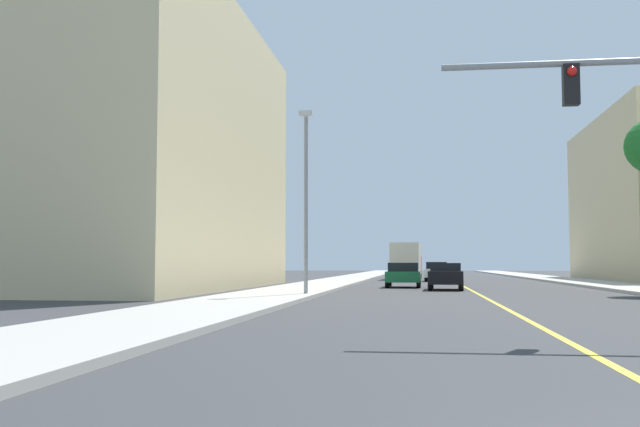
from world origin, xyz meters
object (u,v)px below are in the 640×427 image
object	(u,v)px
car_black	(446,276)
delivery_truck	(406,260)
car_green	(403,275)
street_lamp	(306,191)
car_white	(437,271)

from	to	relation	value
car_black	delivery_truck	world-z (taller)	delivery_truck
car_green	street_lamp	bearing A→B (deg)	-105.38
car_white	car_black	world-z (taller)	car_white
car_white	delivery_truck	xyz separation A→B (m)	(-2.46, 7.14, 0.89)
delivery_truck	car_white	bearing A→B (deg)	-69.30
car_white	car_black	size ratio (longest dim) A/B	1.02
street_lamp	delivery_truck	bearing A→B (deg)	84.36
delivery_truck	car_green	bearing A→B (deg)	-87.67
street_lamp	car_white	distance (m)	28.38
street_lamp	car_green	size ratio (longest dim) A/B	1.94
car_black	car_white	bearing A→B (deg)	92.31
car_black	delivery_truck	size ratio (longest dim) A/B	0.46
street_lamp	car_green	bearing A→B (deg)	74.15
delivery_truck	street_lamp	bearing A→B (deg)	-93.96
street_lamp	car_black	world-z (taller)	street_lamp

